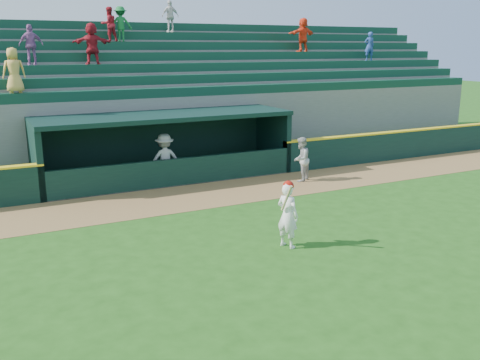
{
  "coord_description": "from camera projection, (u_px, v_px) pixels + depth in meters",
  "views": [
    {
      "loc": [
        -6.45,
        -11.06,
        4.84
      ],
      "look_at": [
        0.0,
        1.6,
        1.3
      ],
      "focal_mm": 40.0,
      "sensor_mm": 36.0,
      "label": 1
    }
  ],
  "objects": [
    {
      "name": "ground",
      "position": [
        269.0,
        243.0,
        13.57
      ],
      "size": [
        120.0,
        120.0,
        0.0
      ],
      "primitive_type": "plane",
      "color": "#1E4D13",
      "rests_on": "ground"
    },
    {
      "name": "warning_track",
      "position": [
        195.0,
        196.0,
        17.81
      ],
      "size": [
        40.0,
        3.0,
        0.01
      ],
      "primitive_type": "cube",
      "color": "brown",
      "rests_on": "ground"
    },
    {
      "name": "field_wall_right",
      "position": [
        429.0,
        142.0,
        24.49
      ],
      "size": [
        15.5,
        0.3,
        1.2
      ],
      "primitive_type": "cube",
      "color": "black",
      "rests_on": "ground"
    },
    {
      "name": "wall_stripe_right",
      "position": [
        430.0,
        129.0,
        24.33
      ],
      "size": [
        15.5,
        0.32,
        0.06
      ],
      "primitive_type": "cube",
      "color": "yellow",
      "rests_on": "field_wall_right"
    },
    {
      "name": "dugout_player_front",
      "position": [
        301.0,
        159.0,
        19.68
      ],
      "size": [
        1.01,
        0.97,
        1.65
      ],
      "primitive_type": "imported",
      "rotation": [
        0.0,
        0.0,
        3.75
      ],
      "color": "#A5A49F",
      "rests_on": "ground"
    },
    {
      "name": "dugout_player_inside",
      "position": [
        165.0,
        159.0,
        19.28
      ],
      "size": [
        1.23,
        0.77,
        1.83
      ],
      "primitive_type": "imported",
      "rotation": [
        0.0,
        0.0,
        3.06
      ],
      "color": "#ABABA6",
      "rests_on": "ground"
    },
    {
      "name": "dugout",
      "position": [
        163.0,
        142.0,
        20.17
      ],
      "size": [
        9.4,
        2.8,
        2.46
      ],
      "color": "slate",
      "rests_on": "ground"
    },
    {
      "name": "stands",
      "position": [
        128.0,
        103.0,
        23.85
      ],
      "size": [
        34.5,
        6.25,
        7.15
      ],
      "color": "slate",
      "rests_on": "ground"
    },
    {
      "name": "batter_at_plate",
      "position": [
        288.0,
        214.0,
        13.13
      ],
      "size": [
        0.58,
        0.84,
        1.72
      ],
      "color": "white",
      "rests_on": "ground"
    }
  ]
}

